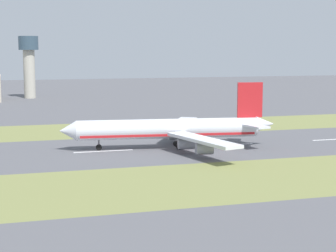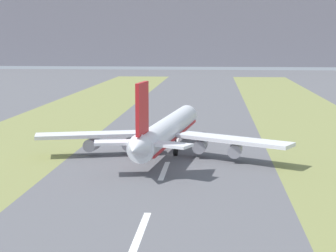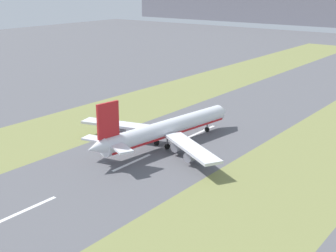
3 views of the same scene
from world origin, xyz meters
name	(u,v)px [view 2 (image 2 of 3)]	position (x,y,z in m)	size (l,w,h in m)	color
ground_plane	(170,155)	(0.00, 0.00, 0.00)	(800.00, 800.00, 0.00)	#56565B
centreline_dash_near	(141,231)	(0.00, -57.01, 0.01)	(1.20, 18.00, 0.01)	silver
centreline_dash_mid	(164,171)	(0.00, -17.01, 0.01)	(1.20, 18.00, 0.01)	silver
centreline_dash_far	(177,139)	(0.00, 22.99, 0.01)	(1.20, 18.00, 0.01)	silver
airplane_main_jet	(166,131)	(-1.08, 1.10, 6.02)	(63.62, 67.16, 20.20)	silver
mountain_ridge	(206,31)	(0.00, 520.00, 38.47)	(800.00, 120.00, 76.93)	gray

